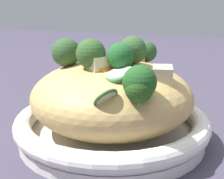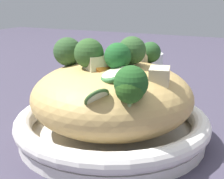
# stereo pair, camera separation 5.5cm
# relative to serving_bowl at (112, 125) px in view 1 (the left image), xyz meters

# --- Properties ---
(ground_plane) EXTENTS (3.00, 3.00, 0.00)m
(ground_plane) POSITION_rel_serving_bowl_xyz_m (0.00, 0.00, -0.02)
(ground_plane) COLOR #3B3546
(serving_bowl) EXTENTS (0.33, 0.33, 0.05)m
(serving_bowl) POSITION_rel_serving_bowl_xyz_m (0.00, 0.00, 0.00)
(serving_bowl) COLOR white
(serving_bowl) RESTS_ON ground_plane
(noodle_heap) EXTENTS (0.27, 0.27, 0.12)m
(noodle_heap) POSITION_rel_serving_bowl_xyz_m (0.00, 0.00, 0.05)
(noodle_heap) COLOR tan
(noodle_heap) RESTS_ON serving_bowl
(broccoli_florets) EXTENTS (0.21, 0.22, 0.09)m
(broccoli_florets) POSITION_rel_serving_bowl_xyz_m (0.01, -0.03, 0.12)
(broccoli_florets) COLOR #98BB6E
(broccoli_florets) RESTS_ON serving_bowl
(carrot_coins) EXTENTS (0.11, 0.12, 0.03)m
(carrot_coins) POSITION_rel_serving_bowl_xyz_m (-0.02, 0.02, 0.11)
(carrot_coins) COLOR orange
(carrot_coins) RESTS_ON serving_bowl
(zucchini_slices) EXTENTS (0.14, 0.19, 0.05)m
(zucchini_slices) POSITION_rel_serving_bowl_xyz_m (-0.00, -0.03, 0.10)
(zucchini_slices) COLOR beige
(zucchini_slices) RESTS_ON serving_bowl
(chicken_chunks) EXTENTS (0.13, 0.15, 0.04)m
(chicken_chunks) POSITION_rel_serving_bowl_xyz_m (0.03, 0.02, 0.11)
(chicken_chunks) COLOR #CDBC8C
(chicken_chunks) RESTS_ON serving_bowl
(drinking_glass) EXTENTS (0.08, 0.08, 0.10)m
(drinking_glass) POSITION_rel_serving_bowl_xyz_m (-0.04, 0.28, 0.03)
(drinking_glass) COLOR silver
(drinking_glass) RESTS_ON ground_plane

